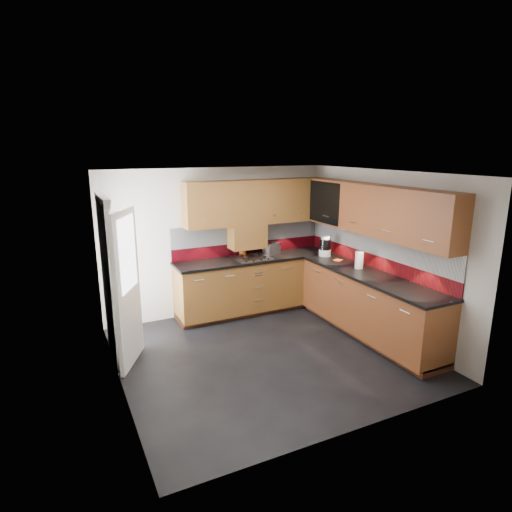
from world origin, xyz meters
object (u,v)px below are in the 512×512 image
utensil_pot (243,250)px  toaster (271,249)px  food_processor (325,247)px  gas_hob (251,257)px

utensil_pot → toaster: (0.48, -0.14, 0.00)m
utensil_pot → toaster: size_ratio=1.31×
toaster → utensil_pot: bearing=163.9°
utensil_pot → food_processor: (1.23, -0.63, 0.06)m
utensil_pot → food_processor: 1.38m
gas_hob → toaster: (0.42, 0.10, 0.08)m
toaster → gas_hob: bearing=-166.7°
toaster → food_processor: size_ratio=0.95×
gas_hob → toaster: 0.44m
gas_hob → utensil_pot: (-0.05, 0.24, 0.08)m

